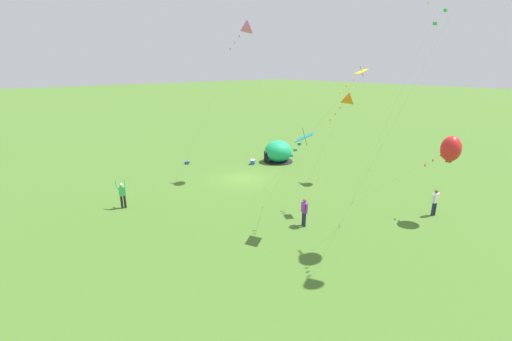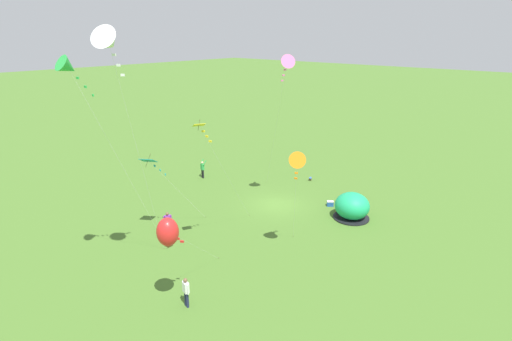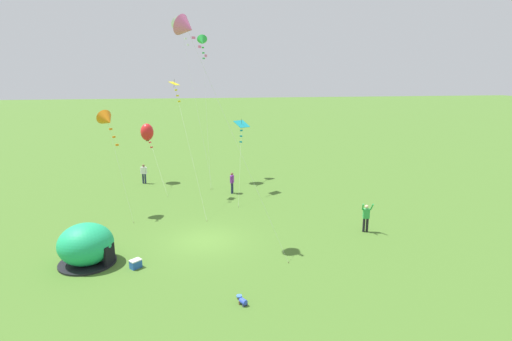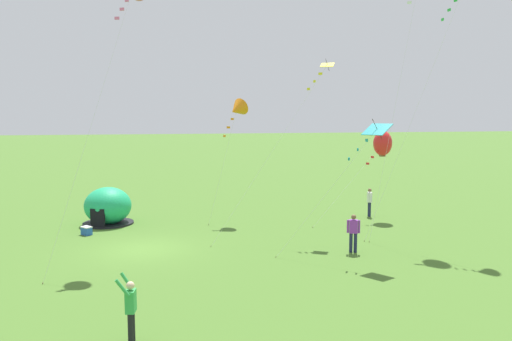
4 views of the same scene
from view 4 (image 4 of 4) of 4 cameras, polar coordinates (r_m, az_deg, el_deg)
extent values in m
plane|color=#477028|center=(23.74, -12.80, -8.77)|extent=(300.00, 300.00, 0.00)
ellipsoid|color=#1EAD6B|center=(29.44, -16.57, -3.87)|extent=(2.70, 2.60, 2.10)
cylinder|color=black|center=(29.63, -16.51, -5.78)|extent=(2.81, 2.81, 0.10)
cube|color=black|center=(28.40, -17.64, -5.30)|extent=(0.41, 0.79, 1.10)
cube|color=#2659B2|center=(27.27, -18.80, -6.59)|extent=(0.63, 0.61, 0.38)
cube|color=white|center=(27.22, -18.82, -6.13)|extent=(0.64, 0.62, 0.06)
cylinder|color=#1E2347|center=(31.33, 12.78, -4.30)|extent=(0.15, 0.15, 0.88)
cylinder|color=#1E2347|center=(31.14, 12.86, -4.37)|extent=(0.15, 0.15, 0.88)
cube|color=white|center=(31.11, 12.86, -2.99)|extent=(0.43, 0.32, 0.60)
sphere|color=brown|center=(31.04, 12.88, -2.21)|extent=(0.22, 0.22, 0.22)
cylinder|color=white|center=(31.35, 12.76, -2.92)|extent=(0.09, 0.09, 0.58)
cylinder|color=white|center=(30.87, 12.96, -3.07)|extent=(0.09, 0.09, 0.58)
cylinder|color=#1E2347|center=(22.98, 10.79, -8.10)|extent=(0.15, 0.15, 0.88)
cylinder|color=#1E2347|center=(22.99, 11.29, -8.10)|extent=(0.15, 0.15, 0.88)
cube|color=purple|center=(22.81, 11.08, -6.30)|extent=(0.36, 0.44, 0.60)
sphere|color=brown|center=(22.72, 11.10, -5.24)|extent=(0.22, 0.22, 0.22)
cylinder|color=purple|center=(22.80, 10.45, -6.29)|extent=(0.09, 0.09, 0.58)
cylinder|color=purple|center=(22.82, 11.71, -6.30)|extent=(0.09, 0.09, 0.58)
cylinder|color=black|center=(14.31, -14.13, -17.20)|extent=(0.15, 0.15, 0.88)
cylinder|color=black|center=(14.49, -13.96, -16.89)|extent=(0.15, 0.15, 0.88)
cube|color=green|center=(14.12, -14.13, -14.28)|extent=(0.42, 0.31, 0.60)
sphere|color=beige|center=(13.98, -14.17, -12.63)|extent=(0.22, 0.22, 0.22)
cylinder|color=green|center=(13.76, -15.04, -12.82)|extent=(0.10, 0.38, 0.50)
cylinder|color=green|center=(14.25, -14.55, -12.14)|extent=(0.22, 0.39, 0.50)
cylinder|color=silver|center=(28.97, 10.59, -1.50)|extent=(1.73, 4.95, 4.49)
cylinder|color=brown|center=(27.66, 6.50, -6.45)|extent=(0.03, 0.03, 0.06)
ellipsoid|color=red|center=(30.61, 14.27, 3.04)|extent=(1.11, 1.11, 1.49)
cube|color=brown|center=(30.65, 14.24, 1.75)|extent=(0.28, 0.28, 0.20)
cube|color=red|center=(30.31, 13.67, 2.22)|extent=(0.21, 0.10, 0.12)
cube|color=red|center=(30.07, 13.16, 1.51)|extent=(0.21, 0.12, 0.12)
cube|color=red|center=(29.83, 12.64, 0.78)|extent=(0.20, 0.15, 0.12)
cylinder|color=silver|center=(24.47, 1.82, 2.17)|extent=(1.85, 6.38, 8.71)
cylinder|color=brown|center=(23.66, -5.18, -8.62)|extent=(0.03, 0.03, 0.06)
cube|color=yellow|center=(26.41, 8.16, 11.86)|extent=(0.88, 0.90, 0.27)
cylinder|color=#332314|center=(26.41, 8.16, 11.88)|extent=(0.09, 0.26, 0.61)
cube|color=yellow|center=(26.11, 7.37, 10.92)|extent=(0.19, 0.17, 0.12)
cube|color=yellow|center=(25.86, 6.70, 10.09)|extent=(0.20, 0.06, 0.12)
cube|color=yellow|center=(25.62, 6.01, 9.25)|extent=(0.21, 0.10, 0.12)
cylinder|color=silver|center=(21.30, -18.24, 5.22)|extent=(4.66, 3.43, 11.65)
cylinder|color=brown|center=(20.15, -23.20, -11.77)|extent=(0.03, 0.03, 0.06)
cube|color=pink|center=(23.75, -14.56, 18.31)|extent=(0.19, 0.17, 0.12)
cube|color=pink|center=(23.38, -15.08, 17.38)|extent=(0.16, 0.20, 0.12)
cube|color=pink|center=(23.03, -15.61, 16.42)|extent=(0.13, 0.21, 0.12)
cylinder|color=silver|center=(25.55, 17.58, 5.99)|extent=(0.10, 4.94, 12.21)
cylinder|color=brown|center=(25.08, 12.28, -7.88)|extent=(0.03, 0.03, 0.06)
cube|color=green|center=(27.27, 21.85, 17.60)|extent=(0.20, 0.07, 0.12)
cube|color=green|center=(26.98, 21.20, 16.74)|extent=(0.20, 0.06, 0.12)
cube|color=green|center=(26.71, 20.54, 15.86)|extent=(0.21, 0.10, 0.12)
cylinder|color=silver|center=(26.00, 15.66, 7.33)|extent=(2.10, 3.52, 13.37)
cylinder|color=brown|center=(25.00, 12.81, -7.94)|extent=(0.03, 0.03, 0.06)
cube|color=white|center=(27.48, 17.13, 17.88)|extent=(0.19, 0.18, 0.12)
cylinder|color=silver|center=(21.52, 8.00, -2.70)|extent=(0.88, 4.18, 5.54)
cylinder|color=brown|center=(21.87, 2.29, -9.84)|extent=(0.03, 0.03, 0.06)
cube|color=teal|center=(21.72, 13.68, 4.60)|extent=(1.35, 1.32, 0.48)
cylinder|color=#332314|center=(21.72, 13.68, 4.63)|extent=(0.11, 0.45, 0.87)
cube|color=teal|center=(21.63, 12.53, 3.39)|extent=(0.21, 0.09, 0.12)
cube|color=teal|center=(21.57, 11.55, 2.35)|extent=(0.21, 0.14, 0.12)
cube|color=teal|center=(21.52, 10.58, 1.31)|extent=(0.20, 0.15, 0.12)
cylinder|color=silver|center=(28.58, -3.80, 0.51)|extent=(1.46, 1.93, 6.48)
cylinder|color=brown|center=(28.24, -5.45, -6.17)|extent=(0.03, 0.03, 0.06)
cone|color=orange|center=(29.33, -2.21, 7.01)|extent=(1.54, 1.58, 1.28)
cube|color=orange|center=(29.03, -2.73, 5.90)|extent=(0.20, 0.16, 0.12)
cube|color=orange|center=(28.79, -3.18, 4.94)|extent=(0.18, 0.19, 0.12)
cube|color=orange|center=(28.56, -3.63, 3.96)|extent=(0.21, 0.12, 0.12)
camera|label=1|loc=(22.34, 61.37, 10.70)|focal=24.00mm
camera|label=2|loc=(49.21, 17.46, 14.95)|focal=28.00mm
camera|label=3|loc=(32.28, -56.17, 9.20)|focal=28.00mm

